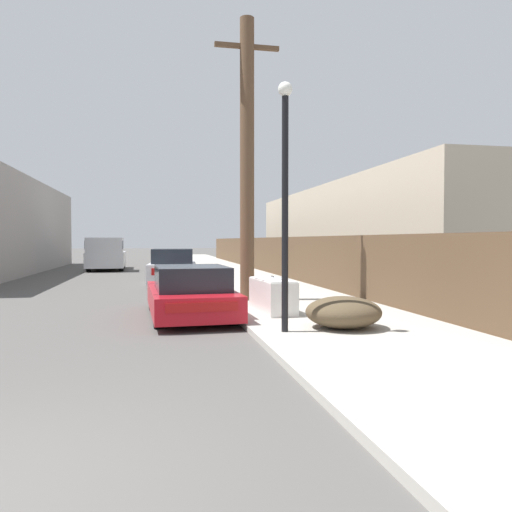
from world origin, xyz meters
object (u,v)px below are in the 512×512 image
Objects in this scene: street_lamp at (285,187)px; brush_pile at (343,312)px; parked_sports_car_red at (190,294)px; pedestrian at (247,257)px; car_parked_mid at (173,268)px; pickup_truck at (106,254)px; utility_pole at (247,158)px; discarded_fridge at (272,295)px.

street_lamp reaches higher than brush_pile.
pedestrian is at bearing 69.86° from parked_sports_car_red.
street_lamp reaches higher than parked_sports_car_red.
parked_sports_car_red is 10.33m from pedestrian.
pickup_truck is at bearing 112.55° from car_parked_mid.
car_parked_mid is at bearing 105.02° from utility_pole.
street_lamp reaches higher than discarded_fridge.
pedestrian is at bearing 78.83° from discarded_fridge.
pickup_truck is at bearing 106.09° from brush_pile.
pickup_truck is 3.92× the size of brush_pile.
parked_sports_car_red reaches higher than brush_pile.
discarded_fridge is 0.41× the size of street_lamp.
pickup_truck reaches higher than discarded_fridge.
parked_sports_car_red is at bearing 166.87° from discarded_fridge.
pickup_truck reaches higher than parked_sports_car_red.
car_parked_mid is 0.75× the size of pickup_truck.
car_parked_mid is (-0.07, 8.89, 0.12)m from parked_sports_car_red.
pedestrian is (3.15, 9.83, 0.51)m from parked_sports_car_red.
brush_pile is (1.19, 0.16, -2.32)m from street_lamp.
street_lamp is (-0.36, -2.47, 2.23)m from discarded_fridge.
utility_pole reaches higher than street_lamp.
street_lamp is 12.82m from pedestrian.
utility_pole is 8.35m from pedestrian.
utility_pole is (-0.13, 2.47, 3.56)m from discarded_fridge.
parked_sports_car_red is at bearing -85.89° from car_parked_mid.
pickup_truck reaches higher than car_parked_mid.
pedestrian is (1.41, 7.66, -3.00)m from utility_pole.
car_parked_mid is 7.74m from utility_pole.
pickup_truck is (-5.46, 19.48, 0.46)m from discarded_fridge.
car_parked_mid reaches higher than parked_sports_car_red.
car_parked_mid is (-1.94, 9.19, 0.17)m from discarded_fridge.
utility_pole is at bearing 105.68° from pickup_truck.
discarded_fridge is 3.35m from street_lamp.
street_lamp is (1.58, -11.66, 2.06)m from car_parked_mid.
parked_sports_car_red is 0.77× the size of pickup_truck.
utility_pole is (5.32, -17.01, 3.10)m from pickup_truck.
brush_pile is at bearing -78.62° from utility_pole.
utility_pole is at bearing 48.94° from parked_sports_car_red.
utility_pole is 5.40× the size of brush_pile.
utility_pole is 6.08m from brush_pile.
street_lamp reaches higher than pedestrian.
car_parked_mid is 2.94× the size of brush_pile.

